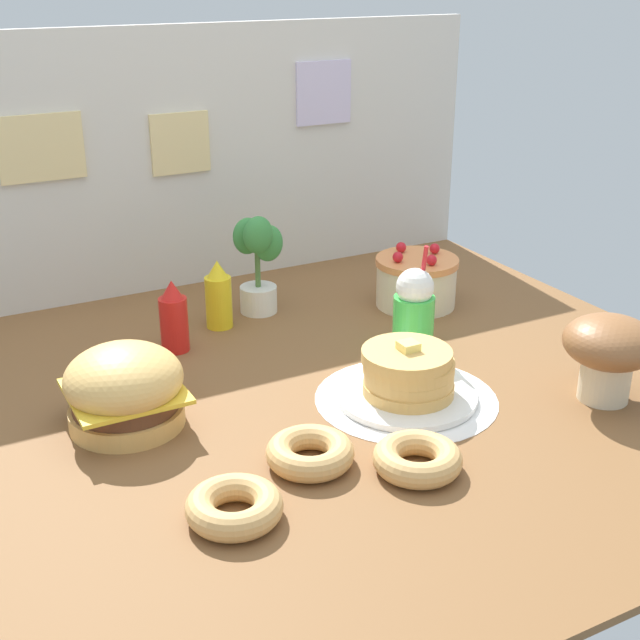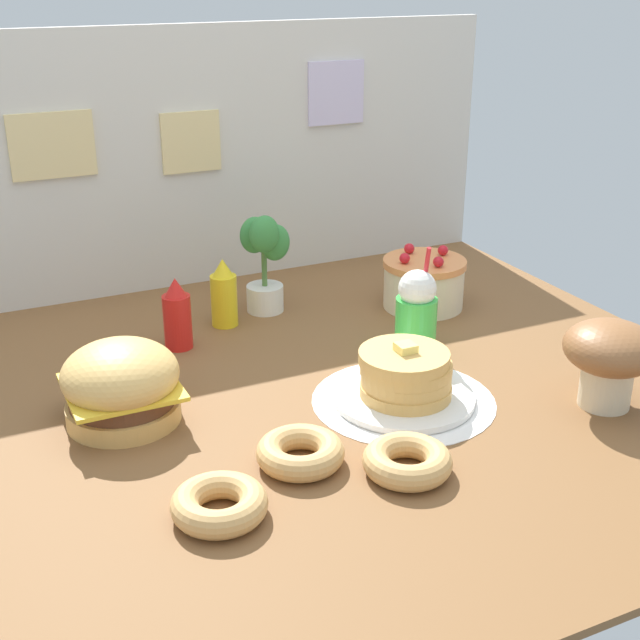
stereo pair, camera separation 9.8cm
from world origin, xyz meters
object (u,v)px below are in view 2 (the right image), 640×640
donut_pink_glaze (219,503)px  donut_chocolate (300,452)px  ketchup_bottle (177,316)px  layer_cake (424,283)px  potted_plant (265,259)px  mustard_bottle (224,295)px  burger (121,385)px  cream_soda_cup (416,314)px  pancake_stack (405,379)px  mushroom_stool (610,355)px  donut_vanilla (407,460)px

donut_pink_glaze → donut_chocolate: bearing=25.5°
ketchup_bottle → donut_chocolate: size_ratio=1.08×
layer_cake → potted_plant: potted_plant is taller
mustard_bottle → donut_chocolate: size_ratio=1.08×
burger → donut_pink_glaze: bearing=-80.5°
mustard_bottle → potted_plant: 0.18m
layer_cake → cream_soda_cup: bearing=-125.3°
ketchup_bottle → pancake_stack: bearing=-53.4°
donut_chocolate → potted_plant: (0.27, 0.88, 0.14)m
mustard_bottle → donut_chocolate: 0.84m
pancake_stack → layer_cake: bearing=54.2°
ketchup_bottle → mustard_bottle: bearing=29.6°
donut_pink_glaze → layer_cake: bearing=39.4°
burger → cream_soda_cup: 0.84m
cream_soda_cup → donut_pink_glaze: size_ratio=1.61×
ketchup_bottle → mushroom_stool: mushroom_stool is taller
cream_soda_cup → mushroom_stool: bearing=-59.4°
ketchup_bottle → donut_vanilla: size_ratio=1.08×
donut_pink_glaze → donut_vanilla: bearing=-3.2°
burger → donut_chocolate: bearing=-50.0°
donut_vanilla → ketchup_bottle: bearing=106.8°
layer_cake → potted_plant: size_ratio=0.82×
donut_vanilla → mushroom_stool: bearing=5.2°
layer_cake → donut_pink_glaze: size_ratio=1.34×
donut_vanilla → burger: bearing=135.3°
pancake_stack → cream_soda_cup: 0.30m
ketchup_bottle → donut_vanilla: bearing=-73.2°
donut_chocolate → ketchup_bottle: bearing=94.9°
donut_vanilla → mushroom_stool: 0.62m
cream_soda_cup → potted_plant: potted_plant is taller
pancake_stack → donut_chocolate: (-0.36, -0.16, -0.03)m
ketchup_bottle → mustard_bottle: 0.20m
potted_plant → layer_cake: bearing=-21.6°
mustard_bottle → cream_soda_cup: 0.60m
pancake_stack → ketchup_bottle: (-0.42, 0.57, 0.04)m
pancake_stack → potted_plant: size_ratio=1.11×
cream_soda_cup → donut_chocolate: size_ratio=1.61×
pancake_stack → ketchup_bottle: size_ratio=1.70×
cream_soda_cup → ketchup_bottle: bearing=150.5°
burger → donut_vanilla: bearing=-44.7°
ketchup_bottle → cream_soda_cup: 0.68m
layer_cake → potted_plant: bearing=158.4°
burger → layer_cake: burger is taller
pancake_stack → ketchup_bottle: ketchup_bottle is taller
mustard_bottle → donut_chocolate: (-0.12, -0.83, -0.07)m
cream_soda_cup → donut_pink_glaze: (-0.76, -0.50, -0.09)m
ketchup_bottle → donut_pink_glaze: (-0.17, -0.83, -0.07)m
donut_pink_glaze → mushroom_stool: bearing=1.8°
donut_chocolate → layer_cake: bearing=42.8°
cream_soda_cup → potted_plant: (-0.26, 0.49, 0.05)m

